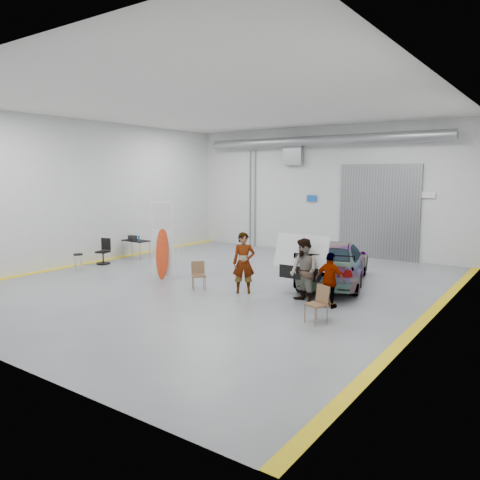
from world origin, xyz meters
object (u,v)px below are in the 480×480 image
Objects in this scene: person_b at (304,271)px; shop_stool at (78,263)px; folding_chair_near at (199,281)px; office_chair at (104,253)px; folding_chair_far at (316,312)px; work_table at (135,240)px; sedan_car at (334,262)px; person_c at (330,280)px; person_a at (244,263)px; surfboard_display at (161,246)px.

shop_stool is (-9.16, -1.04, -0.60)m from person_b.
office_chair is at bearing 122.53° from folding_chair_near.
folding_chair_far is 0.74× the size of work_table.
work_table is at bearing -13.66° from sedan_car.
person_b is 1.46× the size of work_table.
person_c is 10.55m from office_chair.
person_c is 10.86m from work_table.
person_b is 2.67× the size of shop_stool.
work_table is (-10.90, 3.91, 0.51)m from folding_chair_far.
person_a reaches higher than folding_chair_far.
office_chair is (-3.99, 0.68, -0.74)m from surfboard_display.
folding_chair_far is at bearing -2.58° from shop_stool.
surfboard_display is at bearing -23.69° from office_chair.
surfboard_display is at bearing 15.98° from shop_stool.
surfboard_display is (-5.71, -0.05, 0.25)m from person_b.
office_chair is at bearing 141.00° from person_a.
office_chair is at bearing -88.12° from work_table.
person_a is (-1.80, -2.87, 0.23)m from sedan_car.
folding_chair_far is 0.91× the size of office_chair.
work_table is (-7.63, 2.41, -0.16)m from person_a.
person_b is at bearing 79.85° from sedan_car.
sedan_car is 4.63m from folding_chair_far.
surfboard_display reaches higher than sedan_car.
person_c is 1.74× the size of folding_chair_near.
office_chair is (-0.53, 1.67, 0.11)m from shop_stool.
person_c is at bearing 5.92° from shop_stool.
person_c is at bearing -17.44° from office_chair.
person_b reaches higher than sedan_car.
person_a is 7.62m from office_chair.
shop_stool is 3.52m from work_table.
person_c is 10.06m from shop_stool.
folding_chair_far is at bearing -58.93° from person_a.
person_a is at bearing -18.77° from office_chair.
surfboard_display is (-3.59, -0.05, 0.24)m from person_a.
surfboard_display is (-6.54, -0.05, 0.41)m from person_c.
person_a reaches higher than person_b.
sedan_car is 2.68× the size of person_b.
person_a is at bearing 8.37° from shop_stool.
person_b is 0.85m from person_c.
person_b is 1.21× the size of person_c.
person_b reaches higher than work_table.
person_c is at bearing 95.40° from sedan_car.
folding_chair_near is (-3.24, -3.37, -0.46)m from sedan_car.
surfboard_display is at bearing 146.54° from person_a.
surfboard_display reaches higher than folding_chair_near.
shop_stool is 1.76m from office_chair.
person_b is at bearing 4.57° from person_c.
surfboard_display is 2.80× the size of office_chair.
person_b is at bearing -17.87° from surfboard_display.
surfboard_display is at bearing -31.23° from work_table.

